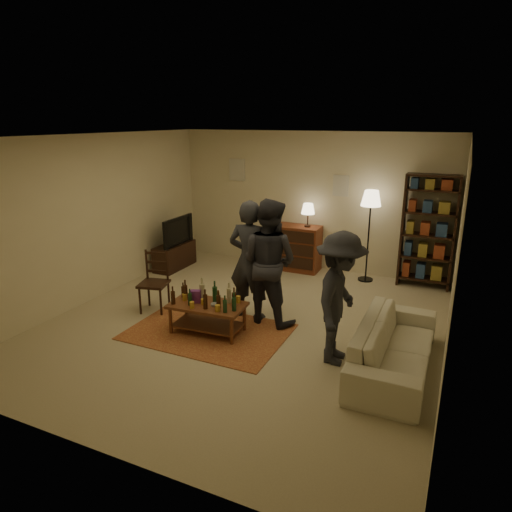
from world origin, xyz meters
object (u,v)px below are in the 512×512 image
Objects in this scene: tv_stand at (174,249)px; person_right at (269,262)px; dresser at (295,247)px; person_left at (250,260)px; coffee_table at (207,306)px; floor_lamp at (371,205)px; bookshelf at (428,231)px; sofa at (395,346)px; dining_chair at (155,279)px; person_by_sofa at (339,299)px.

tv_stand is 3.18m from person_right.
dresser is 2.49m from person_left.
coffee_table is 0.95m from person_left.
dresser is at bearing 177.48° from floor_lamp.
person_right is (0.31, -0.01, 0.02)m from person_left.
tv_stand is at bearing -167.03° from floor_lamp.
floor_lamp is (-1.00, -0.13, 0.41)m from bookshelf.
sofa is at bearing -90.82° from bookshelf.
floor_lamp is 0.82× the size of sofa.
person_left is 0.31m from person_right.
dining_chair is 0.52× the size of person_right.
coffee_table is 1.09m from person_right.
dining_chair is at bearing -115.24° from dresser.
tv_stand is at bearing 132.70° from coffee_table.
tv_stand is (-0.93, 1.89, -0.12)m from dining_chair.
tv_stand is 0.64× the size of person_by_sofa.
coffee_table is 0.64× the size of floor_lamp.
tv_stand reaches higher than coffee_table.
bookshelf is at bearing -0.82° from sofa.
person_right is (2.72, -1.55, 0.54)m from tv_stand.
bookshelf is at bearing 23.17° from dining_chair.
tv_stand is 4.84m from bookshelf.
person_by_sofa reaches higher than dining_chair.
dining_chair is 4.76m from bookshelf.
dresser reaches higher than sofa.
person_by_sofa is at bearing -61.85° from dresser.
sofa is 2.13m from person_right.
bookshelf is (4.69, 0.98, 0.65)m from tv_stand.
bookshelf is at bearing 51.34° from coffee_table.
dresser is 2.54m from person_right.
floor_lamp is at bearing -102.43° from person_right.
dresser is 3.93m from sofa.
dining_chair is 1.58m from person_left.
person_right is at bearing -127.96° from bookshelf.
person_right is (-0.97, -2.40, -0.51)m from floor_lamp.
coffee_table is at bearing 87.89° from person_by_sofa.
sofa is at bearing -72.63° from floor_lamp.
bookshelf is at bearing -118.33° from person_right.
dining_chair is at bearing -63.86° from tv_stand.
person_by_sofa reaches higher than dresser.
coffee_table is 4.21m from bookshelf.
person_by_sofa is at bearing 96.73° from sofa.
bookshelf is 3.21m from person_right.
floor_lamp is at bearing 17.37° from sofa.
dresser is 0.75× the size of person_left.
bookshelf is 1.09× the size of person_right.
sofa is at bearing -18.93° from dining_chair.
dresser is at bearing -88.33° from person_left.
bookshelf reaches higher than person_right.
person_left is at bearing -132.12° from bookshelf.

